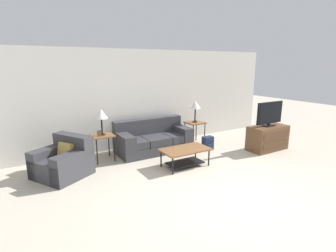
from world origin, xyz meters
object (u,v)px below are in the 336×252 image
(armchair, at_px, (64,162))
(television, at_px, (270,113))
(table_lamp_left, at_px, (101,114))
(backpack, at_px, (208,143))
(side_table_left, at_px, (103,138))
(couch, at_px, (153,140))
(table_lamp_right, at_px, (195,105))
(coffee_table, at_px, (185,153))
(side_table_right, at_px, (195,125))
(tv_console, at_px, (267,138))

(armchair, relative_size, television, 1.40)
(table_lamp_left, distance_m, backpack, 2.86)
(side_table_left, distance_m, table_lamp_left, 0.55)
(side_table_left, relative_size, table_lamp_left, 1.02)
(couch, bearing_deg, armchair, -168.64)
(side_table_left, xyz_separation_m, table_lamp_right, (2.66, 0.00, 0.55))
(backpack, bearing_deg, side_table_left, 166.33)
(couch, distance_m, table_lamp_left, 1.56)
(coffee_table, bearing_deg, table_lamp_left, 138.14)
(couch, bearing_deg, table_lamp_right, -0.78)
(coffee_table, height_order, side_table_right, side_table_right)
(side_table_left, relative_size, backpack, 1.76)
(side_table_left, bearing_deg, tv_console, -19.97)
(coffee_table, height_order, side_table_left, side_table_left)
(side_table_left, bearing_deg, armchair, -155.22)
(backpack, bearing_deg, armchair, 176.83)
(side_table_right, distance_m, tv_console, 1.97)
(side_table_left, height_order, backpack, side_table_left)
(armchair, distance_m, table_lamp_right, 3.73)
(couch, xyz_separation_m, side_table_left, (-1.33, -0.02, 0.25))
(table_lamp_right, relative_size, tv_console, 0.56)
(side_table_right, bearing_deg, table_lamp_right, 180.00)
(armchair, bearing_deg, table_lamp_left, 24.78)
(couch, height_order, tv_console, couch)
(side_table_right, height_order, television, television)
(couch, xyz_separation_m, television, (2.64, -1.46, 0.68))
(table_lamp_right, bearing_deg, coffee_table, -133.14)
(side_table_right, distance_m, table_lamp_left, 2.72)
(side_table_left, height_order, table_lamp_right, table_lamp_right)
(coffee_table, distance_m, side_table_left, 1.96)
(coffee_table, height_order, tv_console, tv_console)
(couch, relative_size, coffee_table, 1.79)
(backpack, bearing_deg, side_table_right, 87.09)
(armchair, height_order, tv_console, armchair)
(side_table_right, xyz_separation_m, table_lamp_left, (-2.66, 0.00, 0.55))
(couch, height_order, side_table_right, couch)
(couch, distance_m, side_table_left, 1.35)
(coffee_table, bearing_deg, television, -3.37)
(coffee_table, height_order, table_lamp_right, table_lamp_right)
(couch, xyz_separation_m, tv_console, (2.64, -1.46, 0.03))
(television, bearing_deg, tv_console, -90.00)
(armchair, distance_m, side_table_left, 1.08)
(table_lamp_right, relative_size, television, 0.68)
(coffee_table, distance_m, television, 2.62)
(couch, xyz_separation_m, side_table_right, (1.33, -0.02, 0.25))
(couch, distance_m, armchair, 2.33)
(side_table_left, distance_m, television, 4.25)
(backpack, bearing_deg, table_lamp_left, 166.33)
(coffee_table, distance_m, table_lamp_left, 2.10)
(table_lamp_left, relative_size, table_lamp_right, 1.00)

